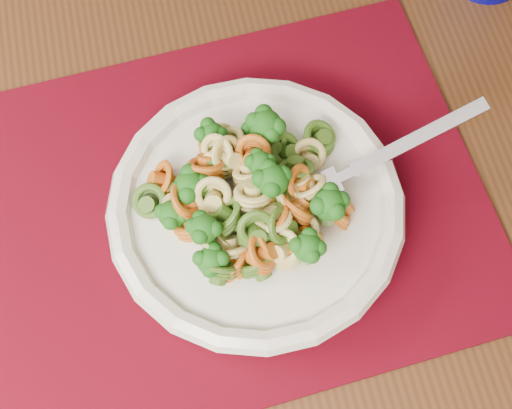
{
  "coord_description": "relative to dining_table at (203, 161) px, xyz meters",
  "views": [
    {
      "loc": [
        0.67,
        0.29,
        1.32
      ],
      "look_at": [
        0.69,
        0.5,
        0.82
      ],
      "focal_mm": 50.0,
      "sensor_mm": 36.0,
      "label": 1
    }
  ],
  "objects": [
    {
      "name": "pasta_bowl",
      "position": [
        0.05,
        -0.11,
        0.13
      ],
      "size": [
        0.23,
        0.23,
        0.04
      ],
      "color": "silver",
      "rests_on": "placemat"
    },
    {
      "name": "dining_table",
      "position": [
        0.0,
        0.0,
        0.0
      ],
      "size": [
        1.64,
        1.19,
        0.78
      ],
      "rotation": [
        0.0,
        0.0,
        0.15
      ],
      "color": "#4C2A15",
      "rests_on": "ground"
    },
    {
      "name": "fork",
      "position": [
        0.1,
        -0.1,
        0.15
      ],
      "size": [
        0.18,
        0.08,
        0.08
      ],
      "primitive_type": null,
      "rotation": [
        0.0,
        -0.35,
        0.3
      ],
      "color": "silver",
      "rests_on": "pasta_bowl"
    },
    {
      "name": "pasta_broccoli_heap",
      "position": [
        0.05,
        -0.11,
        0.15
      ],
      "size": [
        0.2,
        0.2,
        0.06
      ],
      "primitive_type": null,
      "color": "#CABB64",
      "rests_on": "pasta_bowl"
    },
    {
      "name": "placemat",
      "position": [
        0.02,
        -0.1,
        0.1
      ],
      "size": [
        0.48,
        0.41,
        0.0
      ],
      "primitive_type": "cube",
      "rotation": [
        0.0,
        0.0,
        0.21
      ],
      "color": "#5A0313",
      "rests_on": "dining_table"
    }
  ]
}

